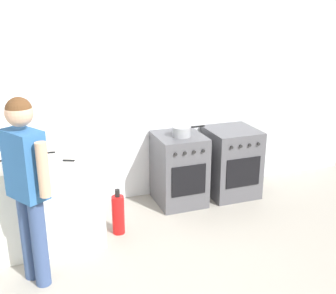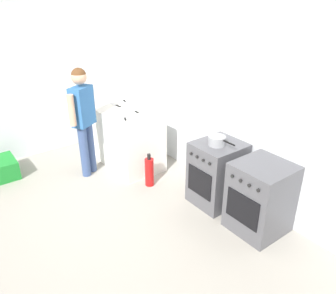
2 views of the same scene
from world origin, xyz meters
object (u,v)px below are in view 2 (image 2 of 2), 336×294
at_px(oven_left, 217,173).
at_px(pot, 217,141).
at_px(recycling_crate_lower, 3,168).
at_px(person, 83,114).
at_px(oven_right, 260,198).
at_px(larder_cabinet, 120,86).
at_px(fire_extinguisher, 149,172).
at_px(knife_utility, 125,102).
at_px(knife_paring, 138,113).
at_px(knife_chef, 116,105).
at_px(knife_bread, 124,117).

xyz_separation_m(oven_left, pot, (0.01, -0.05, 0.48)).
bearing_deg(recycling_crate_lower, oven_left, 41.08).
bearing_deg(person, oven_right, 22.90).
bearing_deg(larder_cabinet, person, -50.76).
distance_m(person, fire_extinguisher, 1.27).
relative_size(knife_utility, larder_cabinet, 0.12).
relative_size(oven_right, knife_paring, 4.02).
bearing_deg(oven_left, recycling_crate_lower, -138.92).
distance_m(oven_right, person, 2.69).
height_order(oven_left, fire_extinguisher, oven_left).
bearing_deg(oven_right, knife_paring, -172.85).
relative_size(knife_chef, knife_utility, 1.25).
xyz_separation_m(oven_left, oven_right, (0.70, 0.00, 0.00)).
distance_m(pot, knife_paring, 1.48).
bearing_deg(knife_bread, person, -119.98).
bearing_deg(person, recycling_crate_lower, -122.57).
height_order(oven_right, larder_cabinet, larder_cabinet).
xyz_separation_m(oven_left, larder_cabinet, (-2.65, 0.10, 0.57)).
distance_m(pot, fire_extinguisher, 1.20).
relative_size(oven_right, pot, 2.14).
xyz_separation_m(oven_left, knife_paring, (-1.46, -0.27, 0.48)).
relative_size(fire_extinguisher, larder_cabinet, 0.25).
xyz_separation_m(knife_chef, knife_utility, (-0.05, 0.21, 0.00)).
relative_size(oven_left, knife_chef, 2.73).
bearing_deg(knife_paring, fire_extinguisher, -19.44).
relative_size(knife_paring, knife_chef, 0.68).
bearing_deg(knife_utility, pot, 2.69).
height_order(knife_paring, person, person).
distance_m(oven_left, person, 2.08).
xyz_separation_m(oven_right, knife_bread, (-2.14, -0.52, 0.48)).
bearing_deg(person, knife_paring, 70.22).
height_order(person, fire_extinguisher, person).
bearing_deg(knife_utility, knife_paring, -12.10).
distance_m(person, recycling_crate_lower, 1.54).
relative_size(pot, larder_cabinet, 0.20).
bearing_deg(pot, oven_left, 100.98).
bearing_deg(larder_cabinet, knife_chef, -35.08).
bearing_deg(knife_paring, knife_bread, -84.89).
height_order(knife_paring, knife_chef, same).
bearing_deg(fire_extinguisher, pot, 26.02).
distance_m(oven_right, larder_cabinet, 3.40).
distance_m(oven_left, knife_utility, 2.10).
relative_size(oven_left, oven_right, 1.00).
bearing_deg(pot, oven_right, 4.02).
distance_m(knife_paring, knife_utility, 0.60).
xyz_separation_m(oven_left, fire_extinguisher, (-0.87, -0.48, -0.21)).
xyz_separation_m(oven_right, knife_paring, (-2.16, -0.27, 0.48)).
distance_m(knife_bread, larder_cabinet, 1.37).
height_order(knife_paring, larder_cabinet, larder_cabinet).
xyz_separation_m(knife_bread, recycling_crate_lower, (-0.99, -1.59, -0.76)).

